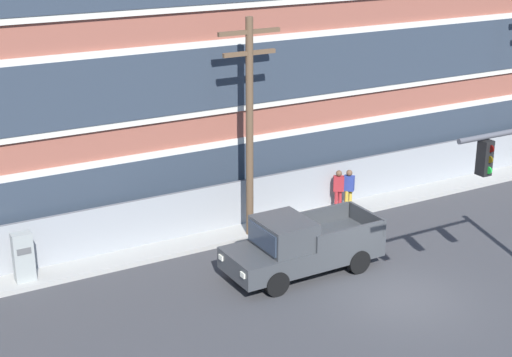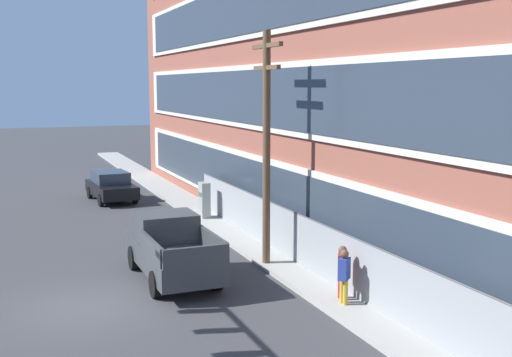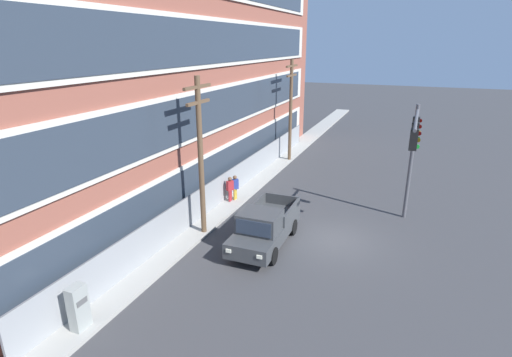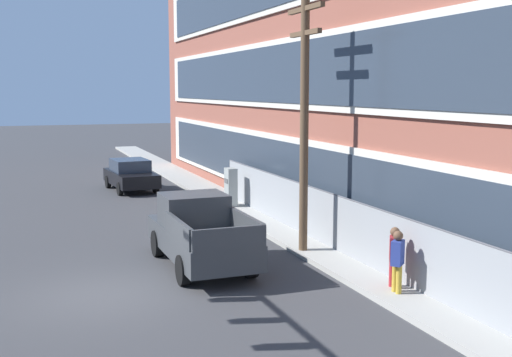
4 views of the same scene
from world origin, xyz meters
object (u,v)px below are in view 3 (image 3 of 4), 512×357
utility_pole_midblock (291,106)px  electrical_cabinet (79,309)px  utility_pole_near_corner (200,152)px  pedestrian_near_cabinet (230,188)px  pickup_truck_dark_grey (264,228)px  pedestrian_by_fence (235,187)px  traffic_signal_mast (413,144)px

utility_pole_midblock → electrical_cabinet: 22.53m
utility_pole_near_corner → utility_pole_midblock: size_ratio=0.98×
pedestrian_near_cabinet → pickup_truck_dark_grey: bearing=-137.7°
utility_pole_near_corner → utility_pole_midblock: utility_pole_midblock is taller
pickup_truck_dark_grey → utility_pole_midblock: bearing=12.9°
electrical_cabinet → pedestrian_by_fence: bearing=0.5°
traffic_signal_mast → pedestrian_by_fence: size_ratio=3.72×
pickup_truck_dark_grey → utility_pole_near_corner: (-0.03, 3.28, 3.42)m
traffic_signal_mast → pedestrian_near_cabinet: (-0.11, 9.89, -3.62)m
utility_pole_near_corner → electrical_cabinet: utility_pole_near_corner is taller
pickup_truck_dark_grey → electrical_cabinet: (-7.97, 3.56, -0.06)m
pickup_truck_dark_grey → utility_pole_near_corner: 4.73m
utility_pole_midblock → pedestrian_by_fence: size_ratio=4.78×
pickup_truck_dark_grey → utility_pole_near_corner: size_ratio=0.67×
pickup_truck_dark_grey → electrical_cabinet: bearing=155.9°
utility_pole_near_corner → pedestrian_near_cabinet: size_ratio=4.66×
utility_pole_near_corner → pedestrian_by_fence: (4.60, 0.39, -3.39)m
utility_pole_midblock → electrical_cabinet: utility_pole_midblock is taller
utility_pole_midblock → pedestrian_by_fence: utility_pole_midblock is taller
pedestrian_near_cabinet → pedestrian_by_fence: same height
utility_pole_near_corner → utility_pole_midblock: 14.29m
electrical_cabinet → pedestrian_by_fence: 12.54m
utility_pole_near_corner → traffic_signal_mast: bearing=-65.1°
pickup_truck_dark_grey → pedestrian_by_fence: 5.86m
utility_pole_midblock → pedestrian_near_cabinet: (-10.07, 0.55, -3.54)m
traffic_signal_mast → pedestrian_by_fence: traffic_signal_mast is taller
traffic_signal_mast → electrical_cabinet: size_ratio=3.57×
utility_pole_near_corner → utility_pole_midblock: (14.29, -0.01, 0.15)m
traffic_signal_mast → pedestrian_near_cabinet: 10.54m
utility_pole_midblock → utility_pole_near_corner: bearing=179.9°
pedestrian_near_cabinet → pedestrian_by_fence: 0.41m
pickup_truck_dark_grey → pedestrian_by_fence: (4.57, 3.66, 0.03)m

